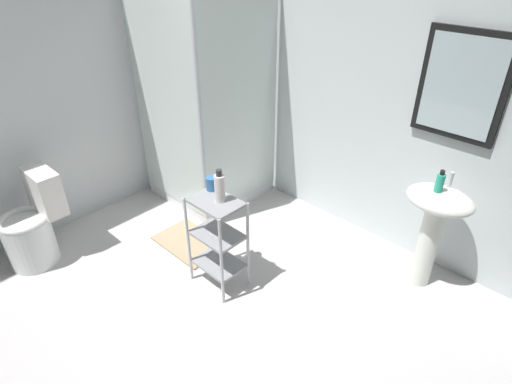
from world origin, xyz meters
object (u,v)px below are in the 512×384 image
Objects in this scene: storage_cart at (217,236)px; lotion_bottle_white at (220,187)px; bath_mat at (190,242)px; toilet at (33,227)px; pedestal_sink at (434,219)px; hand_soap_bottle at (440,182)px; rinse_cup at (211,184)px; shower_stall at (209,157)px.

lotion_bottle_white reaches higher than storage_cart.
bath_mat is at bearing 168.86° from lotion_bottle_white.
toilet is 1.52m from storage_cart.
pedestal_sink is 1.53m from lotion_bottle_white.
hand_soap_bottle reaches higher than storage_cart.
storage_cart is 7.44× the size of rinse_cup.
pedestal_sink reaches higher than toilet.
storage_cart is 1.23× the size of bath_mat.
shower_stall is 2.70× the size of storage_cart.
bath_mat is (0.43, -0.63, -0.45)m from shower_stall.
rinse_cup is at bearing -39.07° from shower_stall.
rinse_cup is at bearing -141.64° from hand_soap_bottle.
shower_stall reaches higher than toilet.
pedestal_sink is 1.60m from rinse_cup.
pedestal_sink reaches higher than bath_mat.
toilet is 1.53m from rinse_cup.
toilet is 1.63m from lotion_bottle_white.
hand_soap_bottle is (2.36, 1.87, 0.57)m from toilet.
storage_cart is 3.07× the size of lotion_bottle_white.
hand_soap_bottle is at bearing 38.36° from rinse_cup.
storage_cart is 1.57m from hand_soap_bottle.
pedestal_sink is 0.30m from hand_soap_bottle.
pedestal_sink is 3.36× the size of lotion_bottle_white.
lotion_bottle_white is 1.01m from bath_mat.
rinse_cup is (-0.13, 0.08, 0.35)m from storage_cart.
pedestal_sink is at bearing 36.57° from hand_soap_bottle.
rinse_cup is at bearing 159.49° from lotion_bottle_white.
storage_cart is at bearing -14.20° from bath_mat.
lotion_bottle_white is (0.02, 0.03, 0.41)m from storage_cart.
shower_stall reaches higher than lotion_bottle_white.
shower_stall is at bearing 140.93° from rinse_cup.
lotion_bottle_white is at bearing -11.14° from bath_mat.
lotion_bottle_white is 2.42× the size of rinse_cup.
shower_stall is 12.45× the size of hand_soap_bottle.
bath_mat is at bearing -55.56° from shower_stall.
shower_stall is 20.11× the size of rinse_cup.
rinse_cup reaches higher than storage_cart.
hand_soap_bottle is at bearing 43.87° from storage_cart.
shower_stall is 2.11m from hand_soap_bottle.
pedestal_sink is 5.04× the size of hand_soap_bottle.
pedestal_sink is at bearing 43.73° from storage_cart.
pedestal_sink is at bearing 38.32° from rinse_cup.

